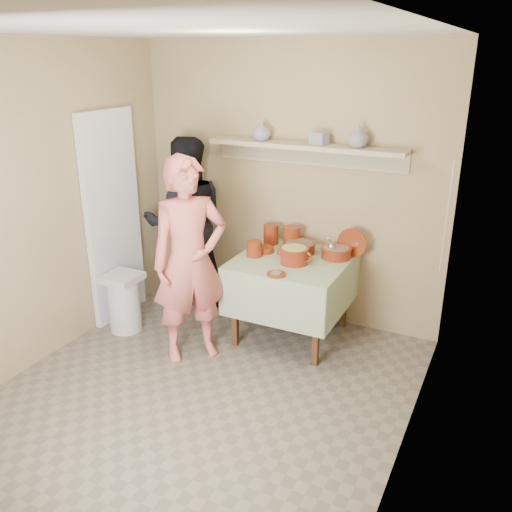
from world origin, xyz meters
The scene contains 22 objects.
ground centered at (0.00, 0.00, 0.00)m, with size 3.50×3.50×0.00m, color #6B6254.
tile_panel centered at (-1.46, 0.95, 1.00)m, with size 0.06×0.70×2.00m, color silver.
plate_stack_a centered at (-0.10, 1.57, 0.86)m, with size 0.14×0.14×0.19m, color #651F0C.
plate_stack_b centered at (0.11, 1.57, 0.86)m, with size 0.16×0.16×0.20m, color #651F0C.
bowl_stack centered at (-0.09, 1.20, 0.83)m, with size 0.14×0.14×0.14m, color #651F0C.
empty_bowl centered at (-0.05, 1.33, 0.79)m, with size 0.17×0.17×0.05m, color #651F0C.
propped_lid centered at (0.69, 1.59, 0.88)m, with size 0.27×0.27×0.02m, color #651F0C.
vase_right centered at (0.67, 1.63, 1.81)m, with size 0.18×0.18×0.18m, color navy.
vase_left centered at (-0.22, 1.62, 1.81)m, with size 0.17×0.17×0.17m, color navy.
ceramic_box centered at (0.32, 1.64, 1.77)m, with size 0.15×0.11×0.11m, color navy.
person_cook centered at (-0.38, 0.60, 0.87)m, with size 0.63×0.42×1.74m, color #CF6259.
person_helper centered at (-1.00, 1.49, 0.86)m, with size 0.84×0.65×1.73m, color black.
room_shell centered at (0.00, 0.00, 1.61)m, with size 3.04×3.54×2.62m.
serving_table centered at (0.25, 1.28, 0.64)m, with size 0.97×0.97×0.76m.
cazuela_meat_a centered at (0.24, 1.46, 0.82)m, with size 0.30×0.30×0.10m.
cazuela_meat_b centered at (0.58, 1.48, 0.82)m, with size 0.28×0.28×0.10m.
ladle centered at (0.54, 1.45, 0.87)m, with size 0.08×0.26×0.19m.
cazuela_rice centered at (0.30, 1.19, 0.85)m, with size 0.33×0.25×0.14m.
front_plate centered at (0.27, 0.87, 0.77)m, with size 0.16×0.16×0.03m.
wall_shelf centered at (0.20, 1.65, 1.67)m, with size 1.80×0.25×0.21m.
trash_bin centered at (-1.20, 0.70, 0.28)m, with size 0.32×0.32×0.56m.
electrical_cord centered at (1.47, 1.48, 1.25)m, with size 0.01×0.05×0.90m.
Camera 1 is at (1.94, -2.87, 2.47)m, focal length 38.00 mm.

